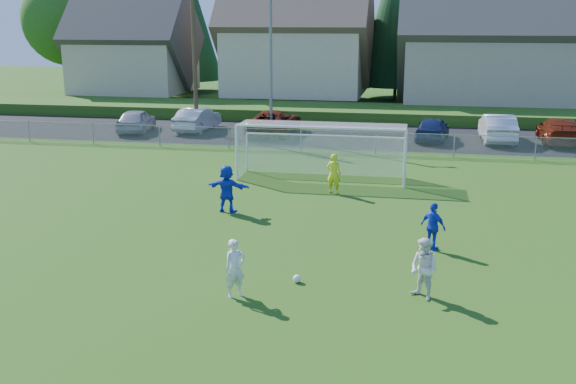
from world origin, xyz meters
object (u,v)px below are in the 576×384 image
player_white_b (424,269)px  car_f (498,128)px  player_blue_a (433,227)px  car_a (136,120)px  car_b (197,119)px  goalkeeper (334,173)px  soccer_goal (322,142)px  car_e (432,129)px  player_white_a (235,268)px  car_g (559,131)px  player_blue_b (227,189)px  soccer_ball (297,279)px  car_c (274,122)px

player_white_b → car_f: size_ratio=0.33×
player_white_b → car_f: (4.24, 23.83, 0.00)m
player_white_b → player_blue_a: player_white_b is taller
player_blue_a → car_a: (-17.98, 19.24, -0.02)m
player_blue_a → car_b: size_ratio=0.33×
goalkeeper → car_b: goalkeeper is taller
goalkeeper → soccer_goal: bearing=-61.5°
player_white_b → car_e: 23.52m
player_white_a → car_g: size_ratio=0.30×
car_f → car_g: car_f is taller
player_white_a → player_blue_b: (-2.36, 7.54, 0.11)m
car_e → player_white_b: bearing=96.3°
car_a → player_white_b: bearing=119.5°
car_b → goalkeeper: bearing=130.7°
player_blue_b → soccer_ball: bearing=128.6°
car_e → player_blue_b: bearing=73.1°
car_e → player_white_a: bearing=85.4°
soccer_ball → player_blue_b: (-3.75, 6.32, 0.77)m
car_a → car_c: 8.73m
player_blue_b → car_e: player_blue_b is taller
player_white_b → car_a: bearing=168.5°
player_white_a → car_e: bearing=36.6°
car_c → car_g: (16.62, -0.05, -0.02)m
car_c → goalkeeper: bearing=113.7°
soccer_goal → car_b: bearing=130.0°
player_blue_a → car_b: bearing=-18.4°
soccer_ball → car_a: car_a is taller
player_white_b → car_c: bearing=151.7°
car_g → car_c: bearing=2.1°
player_white_b → car_e: player_white_b is taller
car_g → soccer_goal: bearing=44.8°
player_blue_b → player_blue_a: bearing=166.4°
soccer_goal → car_e: bearing=65.2°
soccer_ball → player_white_b: bearing=-7.6°
goalkeeper → car_f: 15.69m
soccer_ball → car_f: car_f is taller
player_white_b → car_f: car_f is taller
soccer_ball → player_white_b: size_ratio=0.14×
player_white_a → player_white_b: player_white_b is taller
player_blue_a → car_c: (-9.28, 20.02, 0.01)m
player_white_b → car_a: (-17.69, 23.11, -0.07)m
player_white_a → player_blue_a: bearing=1.6°
car_e → car_f: 3.70m
player_blue_a → goalkeeper: 7.44m
car_a → car_f: 21.94m
player_white_a → car_g: bearing=22.2°
player_blue_a → car_e: bearing=-54.3°
car_b → car_a: bearing=21.3°
player_white_a → car_e: size_ratio=0.37×
goalkeeper → soccer_goal: soccer_goal is taller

